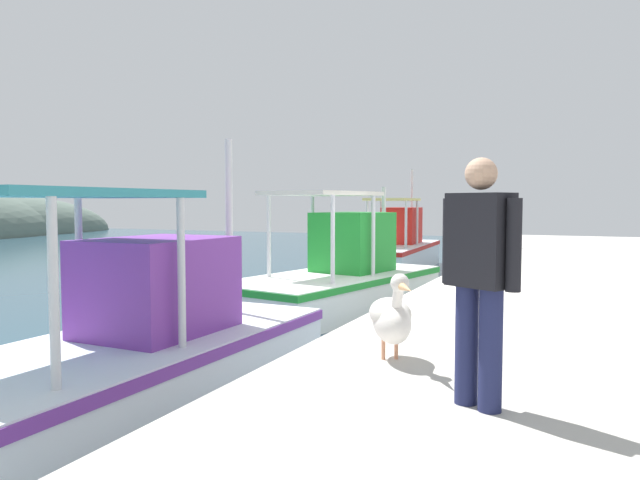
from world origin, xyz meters
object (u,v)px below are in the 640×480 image
Objects in this scene: fisherman_standing at (480,270)px; fishing_boat_fourth at (397,250)px; fishing_boat_second at (120,355)px; fishing_boat_third at (338,279)px; pelican at (391,317)px; mooring_bollard_second at (503,245)px; mooring_bollard_third at (513,240)px.

fishing_boat_fourth is at bearing 18.67° from fisherman_standing.
fishing_boat_second is 1.03× the size of fishing_boat_third.
fishing_boat_fourth is 6.49× the size of pelican.
pelican is (0.28, -2.89, 0.59)m from fishing_boat_second.
fishing_boat_fourth reaches higher than fisherman_standing.
mooring_bollard_second is (5.85, -2.57, 0.38)m from fishing_boat_third.
pelican is 1.81× the size of mooring_bollard_third.
fishing_boat_second is 4.03m from fisherman_standing.
pelican is 2.00× the size of mooring_bollard_second.
pelican is (-13.82, -4.07, 0.52)m from fishing_boat_fourth.
pelican is at bearing -177.96° from mooring_bollard_third.
fishing_boat_second reaches higher than mooring_bollard_third.
fishing_boat_third is 3.29× the size of fisherman_standing.
fishing_boat_second is 12.74× the size of mooring_bollard_second.
pelican reaches higher than mooring_bollard_third.
fishing_boat_fourth is 3.63m from mooring_bollard_third.
fisherman_standing is (-0.93, -0.91, 0.56)m from pelican.
fishing_boat_second is at bearing 95.56° from pelican.
fisherman_standing reaches higher than pelican.
fishing_boat_fourth is 3.95m from mooring_bollard_second.
pelican is at bearing -177.57° from mooring_bollard_second.
fisherman_standing is (-7.22, -4.00, 1.11)m from fishing_boat_third.
fishing_boat_second reaches higher than mooring_bollard_second.
fishing_boat_third is at bearing -172.54° from fishing_boat_fourth.
fishing_boat_fourth reaches higher than fishing_boat_second.
mooring_bollard_third reaches higher than mooring_bollard_second.
fisherman_standing is (-14.75, -4.99, 1.08)m from fishing_boat_fourth.
fishing_boat_second is 6.58m from fishing_boat_third.
fishing_boat_fourth is 13.00× the size of mooring_bollard_second.
fishing_boat_third is at bearing 1.69° from fishing_boat_second.
fishing_boat_second is 14.15m from fishing_boat_fourth.
fishing_boat_third is 8.33m from fisherman_standing.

